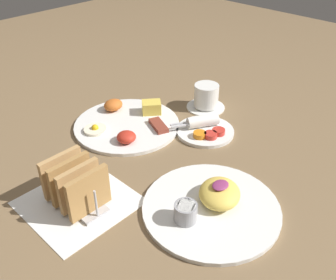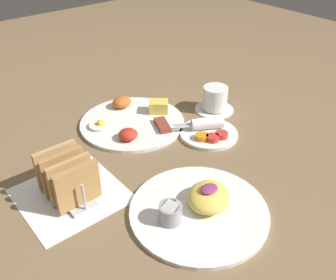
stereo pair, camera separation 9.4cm
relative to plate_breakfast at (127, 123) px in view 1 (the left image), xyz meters
name	(u,v)px [view 1 (the left image)]	position (x,y,z in m)	size (l,w,h in m)	color
ground_plane	(157,169)	(-0.08, -0.21, -0.01)	(3.00, 3.00, 0.00)	brown
napkin_flat	(79,202)	(-0.29, -0.17, -0.01)	(0.22, 0.22, 0.00)	white
plate_breakfast	(127,123)	(0.00, 0.00, 0.00)	(0.30, 0.30, 0.05)	white
plate_condiments	(205,129)	(0.13, -0.19, 0.00)	(0.16, 0.16, 0.04)	white
plate_foreground	(212,204)	(-0.10, -0.39, 0.00)	(0.30, 0.30, 0.06)	white
toast_rack	(75,184)	(-0.29, -0.17, 0.04)	(0.10, 0.15, 0.10)	#B7B7BC
coffee_cup	(206,97)	(0.24, -0.10, 0.03)	(0.12, 0.12, 0.08)	white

